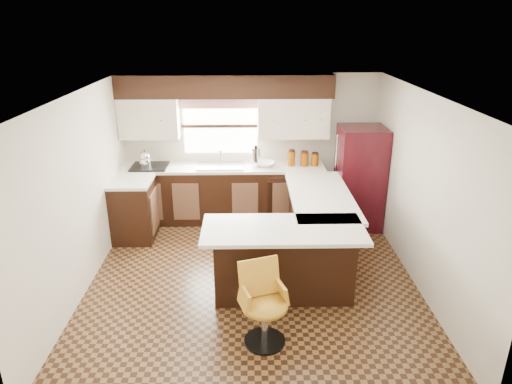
{
  "coord_description": "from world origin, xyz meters",
  "views": [
    {
      "loc": [
        -0.05,
        -5.2,
        3.23
      ],
      "look_at": [
        0.05,
        0.45,
        1.05
      ],
      "focal_mm": 32.0,
      "sensor_mm": 36.0,
      "label": 1
    }
  ],
  "objects_px": {
    "peninsula_long": "(315,227)",
    "peninsula_return": "(284,262)",
    "refrigerator": "(359,178)",
    "bar_chair": "(265,307)"
  },
  "relations": [
    {
      "from": "refrigerator",
      "to": "peninsula_return",
      "type": "bearing_deg",
      "value": -124.4
    },
    {
      "from": "peninsula_long",
      "to": "peninsula_return",
      "type": "bearing_deg",
      "value": -118.3
    },
    {
      "from": "bar_chair",
      "to": "peninsula_return",
      "type": "bearing_deg",
      "value": 55.87
    },
    {
      "from": "peninsula_long",
      "to": "bar_chair",
      "type": "relative_size",
      "value": 2.18
    },
    {
      "from": "peninsula_return",
      "to": "refrigerator",
      "type": "height_order",
      "value": "refrigerator"
    },
    {
      "from": "peninsula_return",
      "to": "bar_chair",
      "type": "bearing_deg",
      "value": -105.9
    },
    {
      "from": "peninsula_return",
      "to": "bar_chair",
      "type": "distance_m",
      "value": 0.95
    },
    {
      "from": "refrigerator",
      "to": "bar_chair",
      "type": "xyz_separation_m",
      "value": [
        -1.61,
        -2.89,
        -0.38
      ]
    },
    {
      "from": "peninsula_long",
      "to": "bar_chair",
      "type": "distance_m",
      "value": 2.05
    },
    {
      "from": "peninsula_long",
      "to": "refrigerator",
      "type": "distance_m",
      "value": 1.35
    }
  ]
}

